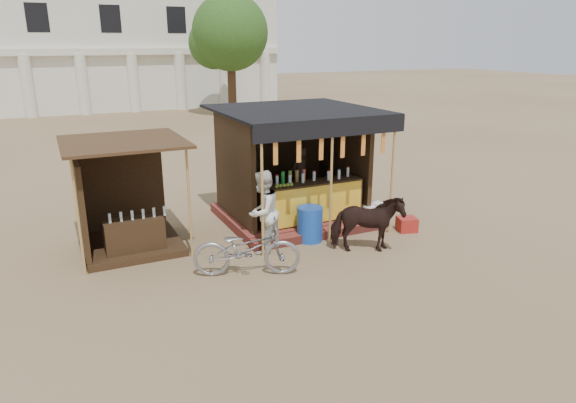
{
  "coord_description": "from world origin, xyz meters",
  "views": [
    {
      "loc": [
        -4.39,
        -7.63,
        4.29
      ],
      "look_at": [
        0.0,
        1.6,
        1.1
      ],
      "focal_mm": 32.0,
      "sensor_mm": 36.0,
      "label": 1
    }
  ],
  "objects": [
    {
      "name": "cooler",
      "position": [
        2.68,
        2.37,
        0.23
      ],
      "size": [
        0.69,
        0.51,
        0.46
      ],
      "color": "#187039",
      "rests_on": "ground"
    },
    {
      "name": "ground",
      "position": [
        0.0,
        0.0,
        0.0
      ],
      "size": [
        120.0,
        120.0,
        0.0
      ],
      "primitive_type": "plane",
      "color": "#846B4C",
      "rests_on": "ground"
    },
    {
      "name": "background_building",
      "position": [
        -2.0,
        29.94,
        3.98
      ],
      "size": [
        26.0,
        7.45,
        8.18
      ],
      "color": "silver",
      "rests_on": "ground"
    },
    {
      "name": "motorbike",
      "position": [
        -1.23,
        0.85,
        0.53
      ],
      "size": [
        2.15,
        1.4,
        1.07
      ],
      "primitive_type": "imported",
      "rotation": [
        0.0,
        0.0,
        1.2
      ],
      "color": "gray",
      "rests_on": "ground"
    },
    {
      "name": "bystander",
      "position": [
        -0.5,
        1.78,
        0.89
      ],
      "size": [
        1.09,
        1.04,
        1.77
      ],
      "primitive_type": "imported",
      "rotation": [
        0.0,
        0.0,
        3.76
      ],
      "color": "silver",
      "rests_on": "ground"
    },
    {
      "name": "secondary_stall",
      "position": [
        -3.17,
        3.24,
        0.85
      ],
      "size": [
        2.4,
        2.4,
        2.38
      ],
      "color": "#372314",
      "rests_on": "ground"
    },
    {
      "name": "cow",
      "position": [
        1.46,
        0.82,
        0.63
      ],
      "size": [
        1.64,
        1.22,
        1.26
      ],
      "primitive_type": "imported",
      "rotation": [
        0.0,
        0.0,
        1.16
      ],
      "color": "black",
      "rests_on": "ground"
    },
    {
      "name": "red_crate",
      "position": [
        3.05,
        1.47,
        0.17
      ],
      "size": [
        0.52,
        0.5,
        0.33
      ],
      "primitive_type": "cube",
      "rotation": [
        0.0,
        0.0,
        -0.28
      ],
      "color": "maroon",
      "rests_on": "ground"
    },
    {
      "name": "blue_barrel",
      "position": [
        0.68,
        1.91,
        0.39
      ],
      "size": [
        0.6,
        0.6,
        0.79
      ],
      "primitive_type": "cylinder",
      "rotation": [
        0.0,
        0.0,
        0.05
      ],
      "color": "#1746AE",
      "rests_on": "ground"
    },
    {
      "name": "main_stall",
      "position": [
        1.01,
        3.36,
        1.02
      ],
      "size": [
        3.6,
        3.61,
        2.78
      ],
      "color": "brown",
      "rests_on": "ground"
    },
    {
      "name": "tree",
      "position": [
        5.81,
        22.14,
        4.63
      ],
      "size": [
        4.5,
        4.4,
        7.0
      ],
      "color": "#382314",
      "rests_on": "ground"
    }
  ]
}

